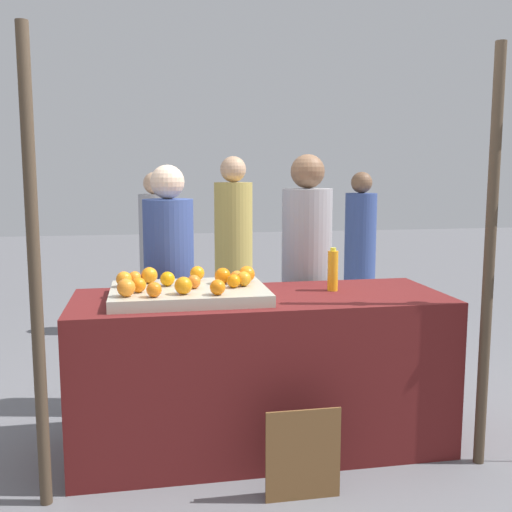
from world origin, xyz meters
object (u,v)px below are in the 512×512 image
(juice_bottle, at_px, (333,270))
(vendor_right, at_px, (306,288))
(chalkboard_sign, at_px, (303,455))
(vendor_left, at_px, (170,298))
(orange_0, at_px, (167,279))
(stall_counter, at_px, (261,371))
(orange_1, at_px, (234,281))

(juice_bottle, bearing_deg, vendor_right, 90.03)
(chalkboard_sign, xyz_separation_m, vendor_left, (-0.56, 1.23, 0.52))
(orange_0, bearing_deg, stall_counter, -6.88)
(juice_bottle, bearing_deg, vendor_left, 148.56)
(orange_1, distance_m, juice_bottle, 0.60)
(juice_bottle, bearing_deg, stall_counter, -171.08)
(vendor_left, bearing_deg, vendor_right, 0.78)
(juice_bottle, bearing_deg, chalkboard_sign, -117.35)
(orange_0, height_order, vendor_left, vendor_left)
(orange_0, bearing_deg, juice_bottle, 0.42)
(orange_0, xyz_separation_m, orange_1, (0.35, -0.11, -0.00))
(juice_bottle, bearing_deg, orange_1, -168.43)
(juice_bottle, relative_size, chalkboard_sign, 0.54)
(stall_counter, distance_m, vendor_right, 0.84)
(stall_counter, relative_size, vendor_right, 1.24)
(stall_counter, relative_size, vendor_left, 1.29)
(juice_bottle, xyz_separation_m, vendor_left, (-0.91, 0.55, -0.24))
(vendor_left, bearing_deg, orange_0, -93.08)
(stall_counter, height_order, vendor_left, vendor_left)
(vendor_left, distance_m, vendor_right, 0.91)
(orange_1, bearing_deg, stall_counter, 18.46)
(orange_1, bearing_deg, orange_0, 161.75)
(orange_0, distance_m, vendor_right, 1.12)
(orange_1, distance_m, chalkboard_sign, 0.96)
(orange_1, xyz_separation_m, juice_bottle, (0.59, 0.12, 0.02))
(chalkboard_sign, relative_size, vendor_right, 0.28)
(juice_bottle, relative_size, vendor_right, 0.15)
(vendor_left, xyz_separation_m, vendor_right, (0.91, 0.01, 0.03))
(orange_0, height_order, chalkboard_sign, orange_0)
(vendor_left, bearing_deg, stall_counter, -52.63)
(juice_bottle, xyz_separation_m, vendor_right, (-0.00, 0.57, -0.21))
(orange_1, relative_size, chalkboard_sign, 0.16)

